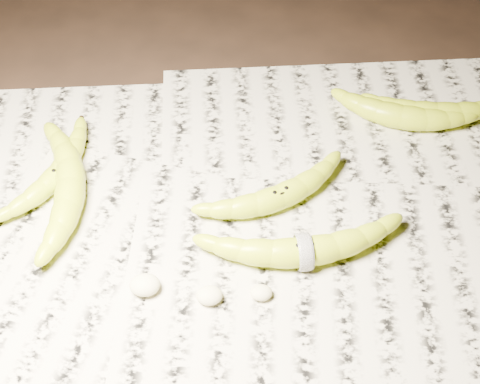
{
  "coord_description": "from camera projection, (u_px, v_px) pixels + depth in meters",
  "views": [
    {
      "loc": [
        -0.03,
        -0.57,
        0.71
      ],
      "look_at": [
        -0.0,
        -0.0,
        0.05
      ],
      "focal_mm": 50.0,
      "sensor_mm": 36.0,
      "label": 1
    }
  ],
  "objects": [
    {
      "name": "banana_center",
      "position": [
        279.0,
        195.0,
        0.9
      ],
      "size": [
        0.2,
        0.13,
        0.04
      ],
      "primitive_type": null,
      "rotation": [
        0.0,
        0.0,
        0.41
      ],
      "color": "#C5CE19",
      "rests_on": "newspaper_patch"
    },
    {
      "name": "flesh_chunk_b",
      "position": [
        209.0,
        294.0,
        0.81
      ],
      "size": [
        0.03,
        0.03,
        0.02
      ],
      "primitive_type": "ellipsoid",
      "color": "beige",
      "rests_on": "newspaper_patch"
    },
    {
      "name": "measuring_tape",
      "position": [
        304.0,
        250.0,
        0.84
      ],
      "size": [
        0.01,
        0.05,
        0.05
      ],
      "primitive_type": "torus",
      "rotation": [
        0.0,
        1.57,
        0.07
      ],
      "color": "white",
      "rests_on": "newspaper_patch"
    },
    {
      "name": "banana_upper_b",
      "position": [
        402.0,
        115.0,
        1.0
      ],
      "size": [
        0.2,
        0.11,
        0.04
      ],
      "primitive_type": null,
      "rotation": [
        0.0,
        0.0,
        -0.31
      ],
      "color": "#C5CE19",
      "rests_on": "newspaper_patch"
    },
    {
      "name": "flesh_chunk_c",
      "position": [
        261.0,
        291.0,
        0.82
      ],
      "size": [
        0.03,
        0.02,
        0.02
      ],
      "primitive_type": "ellipsoid",
      "color": "beige",
      "rests_on": "newspaper_patch"
    },
    {
      "name": "newspaper_patch",
      "position": [
        239.0,
        227.0,
        0.89
      ],
      "size": [
        0.9,
        0.7,
        0.01
      ],
      "primitive_type": "cube",
      "color": "beige",
      "rests_on": "ground"
    },
    {
      "name": "ground",
      "position": [
        241.0,
        214.0,
        0.91
      ],
      "size": [
        3.0,
        3.0,
        0.0
      ],
      "primitive_type": "plane",
      "color": "black",
      "rests_on": "ground"
    },
    {
      "name": "flesh_chunk_a",
      "position": [
        144.0,
        283.0,
        0.82
      ],
      "size": [
        0.04,
        0.03,
        0.02
      ],
      "primitive_type": "ellipsoid",
      "color": "beige",
      "rests_on": "newspaper_patch"
    },
    {
      "name": "banana_left_a",
      "position": [
        58.0,
        171.0,
        0.93
      ],
      "size": [
        0.13,
        0.19,
        0.03
      ],
      "primitive_type": null,
      "rotation": [
        0.0,
        0.0,
        1.09
      ],
      "color": "#C5CE19",
      "rests_on": "newspaper_patch"
    },
    {
      "name": "banana_left_b",
      "position": [
        70.0,
        185.0,
        0.91
      ],
      "size": [
        0.08,
        0.22,
        0.04
      ],
      "primitive_type": null,
      "rotation": [
        0.0,
        0.0,
        1.65
      ],
      "color": "#C5CE19",
      "rests_on": "newspaper_patch"
    },
    {
      "name": "banana_taped",
      "position": [
        304.0,
        250.0,
        0.84
      ],
      "size": [
        0.24,
        0.08,
        0.04
      ],
      "primitive_type": null,
      "rotation": [
        0.0,
        0.0,
        0.07
      ],
      "color": "#C5CE19",
      "rests_on": "newspaper_patch"
    },
    {
      "name": "banana_upper_a",
      "position": [
        436.0,
        112.0,
        1.01
      ],
      "size": [
        0.19,
        0.08,
        0.04
      ],
      "primitive_type": null,
      "rotation": [
        0.0,
        0.0,
        -0.12
      ],
      "color": "#C5CE19",
      "rests_on": "newspaper_patch"
    }
  ]
}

